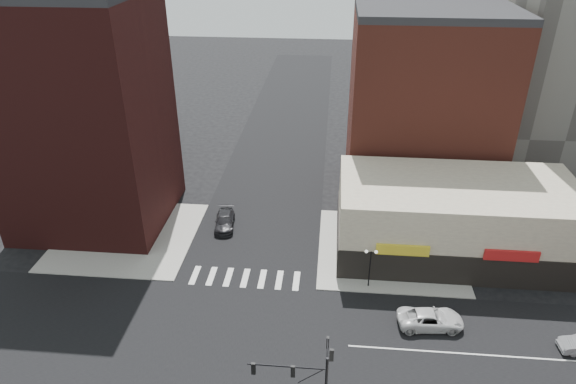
{
  "coord_description": "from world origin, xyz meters",
  "views": [
    {
      "loc": [
        7.86,
        -31.91,
        31.83
      ],
      "look_at": [
        4.35,
        6.3,
        11.0
      ],
      "focal_mm": 32.0,
      "sensor_mm": 36.0,
      "label": 1
    }
  ],
  "objects_px": {
    "traffic_signal": "(312,375)",
    "white_suv": "(430,319)",
    "dark_sedan_north": "(225,221)",
    "street_lamp_ne": "(371,259)"
  },
  "relations": [
    {
      "from": "street_lamp_ne",
      "to": "white_suv",
      "type": "distance_m",
      "value": 7.54
    },
    {
      "from": "traffic_signal",
      "to": "white_suv",
      "type": "height_order",
      "value": "traffic_signal"
    },
    {
      "from": "street_lamp_ne",
      "to": "dark_sedan_north",
      "type": "height_order",
      "value": "street_lamp_ne"
    },
    {
      "from": "street_lamp_ne",
      "to": "traffic_signal",
      "type": "bearing_deg",
      "value": -106.75
    },
    {
      "from": "dark_sedan_north",
      "to": "traffic_signal",
      "type": "bearing_deg",
      "value": -72.78
    },
    {
      "from": "traffic_signal",
      "to": "street_lamp_ne",
      "type": "xyz_separation_m",
      "value": [
        4.76,
        15.83,
        -1.67
      ]
    },
    {
      "from": "white_suv",
      "to": "dark_sedan_north",
      "type": "distance_m",
      "value": 25.57
    },
    {
      "from": "traffic_signal",
      "to": "dark_sedan_north",
      "type": "xyz_separation_m",
      "value": [
        -11.25,
        25.28,
        -4.2
      ]
    },
    {
      "from": "street_lamp_ne",
      "to": "white_suv",
      "type": "xyz_separation_m",
      "value": [
        5.13,
        -4.94,
        -2.5
      ]
    },
    {
      "from": "traffic_signal",
      "to": "dark_sedan_north",
      "type": "distance_m",
      "value": 27.99
    }
  ]
}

